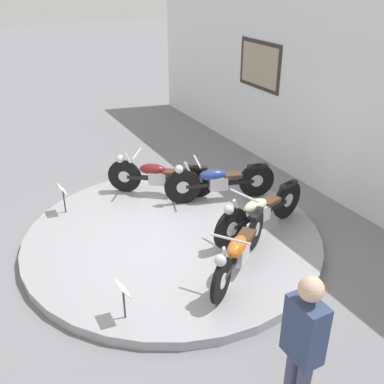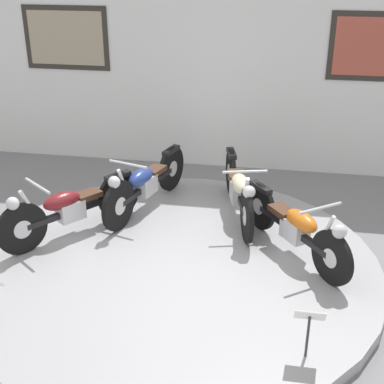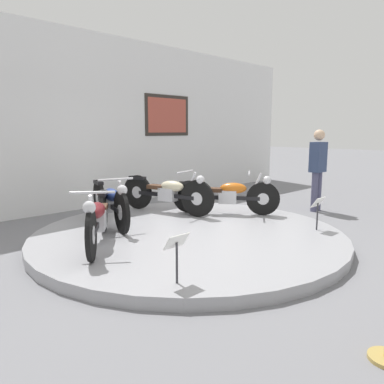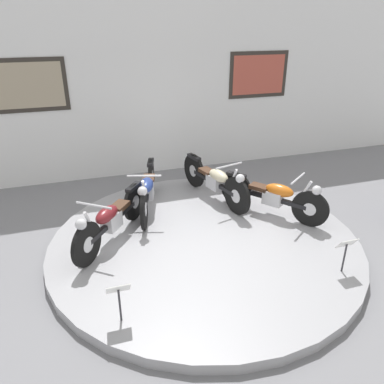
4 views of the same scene
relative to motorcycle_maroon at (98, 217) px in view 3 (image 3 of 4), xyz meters
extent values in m
plane|color=slate|center=(1.34, -0.35, -0.52)|extent=(60.00, 60.00, 0.00)
cylinder|color=#99999E|center=(1.34, -0.35, -0.45)|extent=(4.65, 4.65, 0.14)
cube|color=white|center=(1.34, 3.00, 1.32)|extent=(14.00, 0.20, 3.69)
cube|color=#2D2823|center=(3.74, 2.89, 1.51)|extent=(1.40, 0.02, 1.00)
cube|color=#B24C3D|center=(3.74, 2.88, 1.51)|extent=(1.24, 0.02, 0.84)
cylinder|color=black|center=(-0.38, -0.50, -0.07)|extent=(0.42, 0.53, 0.62)
cylinder|color=silver|center=(-0.38, -0.50, -0.07)|extent=(0.18, 0.21, 0.22)
cylinder|color=black|center=(0.44, 0.57, -0.07)|extent=(0.42, 0.53, 0.62)
cylinder|color=silver|center=(0.44, 0.57, -0.07)|extent=(0.18, 0.21, 0.22)
cube|color=black|center=(0.03, 0.03, -0.07)|extent=(0.81, 1.03, 0.07)
cube|color=silver|center=(0.00, 0.00, -0.05)|extent=(0.35, 0.38, 0.24)
ellipsoid|color=maroon|center=(-0.06, -0.08, 0.11)|extent=(0.47, 0.52, 0.20)
cube|color=#472D1E|center=(0.16, 0.21, 0.07)|extent=(0.35, 0.38, 0.07)
cube|color=black|center=(0.44, 0.57, 0.20)|extent=(0.30, 0.35, 0.06)
cylinder|color=silver|center=(-0.29, -0.38, 0.13)|extent=(0.19, 0.23, 0.54)
cylinder|color=silver|center=(-0.23, -0.30, 0.39)|extent=(0.45, 0.35, 0.03)
sphere|color=silver|center=(-0.42, -0.55, 0.27)|extent=(0.15, 0.15, 0.15)
cylinder|color=black|center=(0.53, 0.23, -0.05)|extent=(0.24, 0.64, 0.65)
cylinder|color=silver|center=(0.53, 0.23, -0.05)|extent=(0.13, 0.24, 0.23)
cylinder|color=black|center=(0.92, 1.53, -0.05)|extent=(0.24, 0.64, 0.65)
cylinder|color=silver|center=(0.92, 1.53, -0.05)|extent=(0.13, 0.24, 0.23)
cube|color=black|center=(0.73, 0.88, -0.05)|extent=(0.43, 1.21, 0.07)
cube|color=silver|center=(0.72, 0.84, -0.03)|extent=(0.28, 0.36, 0.24)
ellipsoid|color=navy|center=(0.69, 0.75, 0.13)|extent=(0.35, 0.52, 0.20)
cube|color=#472D1E|center=(0.79, 1.09, 0.09)|extent=(0.28, 0.36, 0.07)
cube|color=black|center=(0.92, 1.53, 0.22)|extent=(0.20, 0.37, 0.06)
cylinder|color=silver|center=(0.58, 0.38, 0.15)|extent=(0.11, 0.25, 0.54)
cylinder|color=silver|center=(0.61, 0.48, 0.41)|extent=(0.53, 0.19, 0.03)
sphere|color=silver|center=(0.52, 0.18, 0.29)|extent=(0.15, 0.15, 0.15)
cylinder|color=black|center=(2.11, 0.23, -0.05)|extent=(0.22, 0.65, 0.66)
cylinder|color=silver|center=(2.11, 0.23, -0.05)|extent=(0.12, 0.24, 0.23)
cylinder|color=black|center=(1.78, 1.53, -0.05)|extent=(0.22, 0.65, 0.66)
cylinder|color=silver|center=(1.78, 1.53, -0.05)|extent=(0.12, 0.24, 0.23)
cube|color=black|center=(1.95, 0.88, -0.05)|extent=(0.37, 1.22, 0.07)
cube|color=silver|center=(1.96, 0.84, -0.03)|extent=(0.27, 0.36, 0.24)
ellipsoid|color=beige|center=(1.98, 0.74, 0.13)|extent=(0.33, 0.52, 0.20)
cube|color=#472D1E|center=(1.89, 1.09, 0.09)|extent=(0.27, 0.36, 0.07)
cube|color=black|center=(1.78, 1.53, 0.23)|extent=(0.19, 0.37, 0.06)
cylinder|color=silver|center=(2.08, 0.37, 0.15)|extent=(0.10, 0.25, 0.54)
cylinder|color=silver|center=(2.05, 0.47, 0.41)|extent=(0.53, 0.16, 0.03)
sphere|color=silver|center=(2.13, 0.17, 0.29)|extent=(0.15, 0.15, 0.15)
cylinder|color=black|center=(3.05, -0.51, -0.08)|extent=(0.40, 0.51, 0.60)
cylinder|color=silver|center=(3.05, -0.51, -0.08)|extent=(0.18, 0.21, 0.21)
cylinder|color=black|center=(2.25, 0.58, -0.08)|extent=(0.40, 0.51, 0.60)
cylinder|color=silver|center=(2.25, 0.58, -0.08)|extent=(0.18, 0.21, 0.21)
cube|color=black|center=(2.65, 0.03, -0.08)|extent=(0.80, 1.04, 0.07)
cube|color=silver|center=(2.67, 0.00, -0.06)|extent=(0.35, 0.38, 0.24)
ellipsoid|color=#D16619|center=(2.73, -0.08, 0.10)|extent=(0.46, 0.52, 0.20)
cube|color=#472D1E|center=(2.52, 0.21, 0.06)|extent=(0.35, 0.38, 0.07)
cube|color=black|center=(2.25, 0.58, 0.18)|extent=(0.30, 0.35, 0.06)
cylinder|color=silver|center=(2.96, -0.39, 0.12)|extent=(0.18, 0.23, 0.54)
cylinder|color=silver|center=(2.90, -0.30, 0.38)|extent=(0.45, 0.35, 0.03)
sphere|color=silver|center=(3.09, -0.56, 0.26)|extent=(0.15, 0.15, 0.15)
cylinder|color=#333338|center=(-0.11, -1.69, -0.17)|extent=(0.02, 0.02, 0.42)
cube|color=white|center=(-0.11, -1.69, 0.06)|extent=(0.26, 0.11, 0.15)
cylinder|color=#333338|center=(2.79, -1.69, -0.17)|extent=(0.02, 0.02, 0.42)
cube|color=white|center=(2.79, -1.69, 0.06)|extent=(0.26, 0.11, 0.15)
cylinder|color=#4C4C6B|center=(4.62, -0.69, -0.11)|extent=(0.13, 0.13, 0.82)
cylinder|color=#4C4C6B|center=(4.78, -0.69, -0.11)|extent=(0.13, 0.13, 0.82)
cube|color=navy|center=(4.70, -0.69, 0.60)|extent=(0.36, 0.22, 0.61)
sphere|color=beige|center=(4.70, -0.69, 1.04)|extent=(0.22, 0.22, 0.22)
camera|label=1|loc=(6.82, -2.92, 3.43)|focal=42.00mm
camera|label=2|loc=(2.45, -5.41, 2.86)|focal=50.00mm
camera|label=3|loc=(-2.50, -4.33, 1.13)|focal=35.00mm
camera|label=4|loc=(-0.33, -4.94, 2.67)|focal=35.00mm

